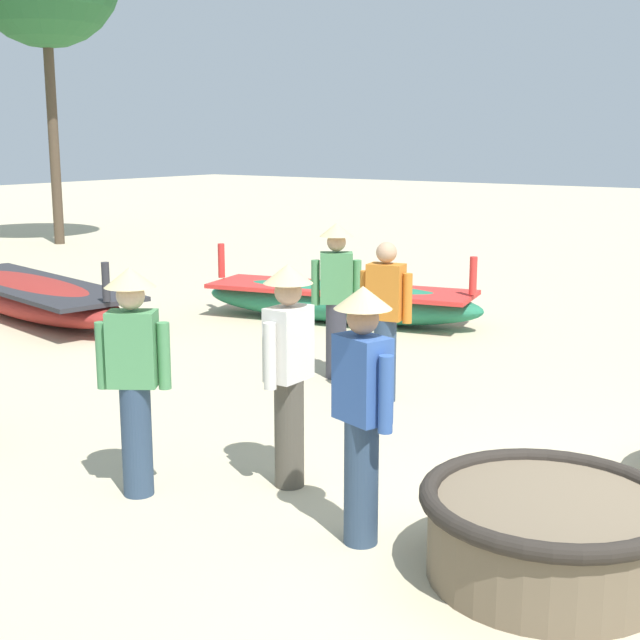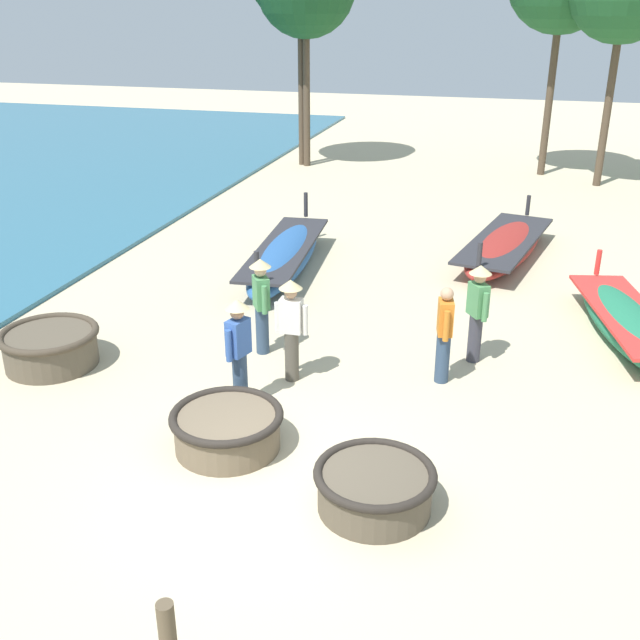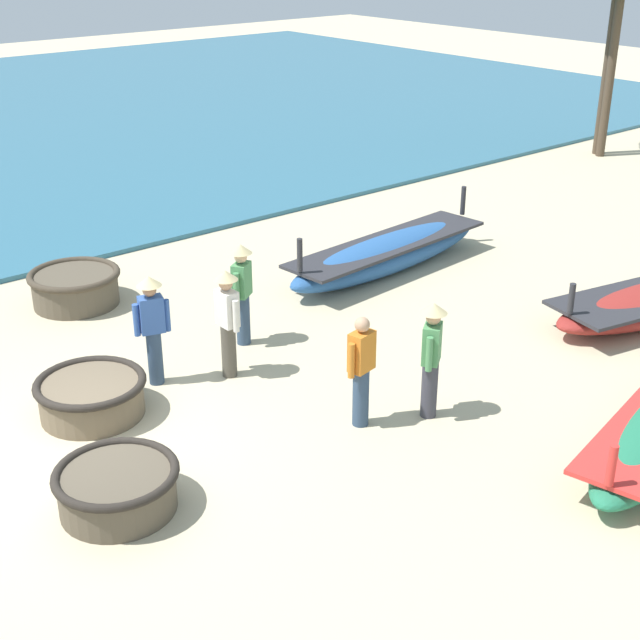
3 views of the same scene
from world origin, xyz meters
TOP-DOWN VIEW (x-y plane):
  - ground_plane at (0.00, 0.00)m, footprint 80.00×80.00m
  - coracle_center at (-0.75, 0.70)m, footprint 1.51×1.51m
  - coracle_beside_post at (1.39, -0.05)m, footprint 1.44×1.44m
  - coracle_far_left at (-4.44, 2.23)m, footprint 1.59×1.59m
  - long_boat_blue_hull at (-2.16, 7.58)m, footprint 1.49×5.09m
  - fisherman_crouching at (-0.50, 2.79)m, footprint 0.53×0.36m
  - fisherman_standing_left at (-1.00, 1.84)m, footprint 0.36×0.51m
  - fisherman_with_hat at (1.77, 3.34)m, footprint 0.28×0.52m
  - fisherman_by_coracle at (-1.27, 3.58)m, footprint 0.37×0.46m
  - fisherman_standing_right at (2.19, 4.21)m, footprint 0.38×0.45m

SIDE VIEW (x-z plane):
  - ground_plane at x=0.00m, z-range 0.00..0.00m
  - coracle_beside_post at x=1.39m, z-range 0.02..0.56m
  - coracle_center at x=-0.75m, z-range 0.02..0.57m
  - coracle_far_left at x=-4.44m, z-range 0.03..0.64m
  - long_boat_blue_hull at x=-2.16m, z-range -0.25..0.95m
  - fisherman_with_hat at x=1.77m, z-range 0.05..1.62m
  - fisherman_crouching at x=-0.50m, z-range 0.12..1.79m
  - fisherman_standing_left at x=-1.00m, z-range 0.12..1.79m
  - fisherman_by_coracle at x=-1.27m, z-range 0.12..1.79m
  - fisherman_standing_right at x=2.19m, z-range 0.12..1.79m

